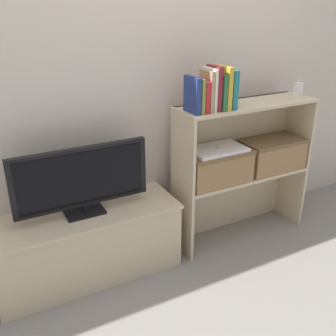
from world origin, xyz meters
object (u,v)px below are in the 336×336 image
at_px(book_navy, 192,95).
at_px(book_olive, 197,95).
at_px(laptop, 217,149).
at_px(storage_basket_right, 271,153).
at_px(tv_stand, 88,244).
at_px(storage_basket_left, 216,165).
at_px(tv, 82,179).
at_px(book_forest, 218,92).
at_px(book_teal, 228,89).
at_px(book_mustard, 223,88).
at_px(book_crimson, 202,96).
at_px(book_ivory, 210,89).
at_px(book_maroon, 214,88).
at_px(book_tan, 206,91).
at_px(baby_monitor, 298,89).

xyz_separation_m(book_navy, book_olive, (0.03, -0.00, -0.00)).
bearing_deg(laptop, storage_basket_right, -0.00).
relative_size(tv_stand, book_navy, 5.29).
xyz_separation_m(storage_basket_left, storage_basket_right, (0.46, 0.00, 0.00)).
distance_m(tv, book_forest, 0.93).
distance_m(tv_stand, book_teal, 1.25).
xyz_separation_m(storage_basket_left, laptop, (0.00, 0.00, 0.11)).
height_order(tv_stand, book_mustard, book_mustard).
distance_m(book_crimson, book_forest, 0.12).
bearing_deg(book_forest, storage_basket_left, 36.30).
distance_m(book_ivory, book_mustard, 0.09).
height_order(book_maroon, book_teal, book_maroon).
distance_m(book_ivory, book_forest, 0.06).
distance_m(book_forest, book_mustard, 0.04).
bearing_deg(book_tan, laptop, 10.42).
bearing_deg(book_tan, baby_monitor, 2.66).
bearing_deg(book_crimson, book_forest, 0.00).
bearing_deg(tv_stand, book_navy, -7.08).
bearing_deg(tv_stand, book_forest, -5.58).
height_order(tv, storage_basket_left, tv).
bearing_deg(baby_monitor, book_olive, -177.55).
bearing_deg(book_ivory, book_teal, 0.00).
relative_size(book_crimson, storage_basket_left, 0.41).
distance_m(book_forest, storage_basket_left, 0.48).
height_order(tv_stand, book_olive, book_olive).
distance_m(book_teal, storage_basket_right, 0.64).
xyz_separation_m(book_navy, book_mustard, (0.21, 0.00, 0.02)).
distance_m(book_tan, storage_basket_right, 0.75).
relative_size(book_forest, book_mustard, 0.83).
height_order(book_mustard, storage_basket_left, book_mustard).
distance_m(book_crimson, storage_basket_right, 0.76).
bearing_deg(book_olive, book_forest, 0.00).
relative_size(book_navy, storage_basket_left, 0.47).
bearing_deg(laptop, book_ivory, -166.94).
relative_size(book_crimson, book_maroon, 0.71).
distance_m(tv_stand, book_olive, 1.09).
relative_size(tv, baby_monitor, 6.32).
xyz_separation_m(book_olive, book_crimson, (0.03, 0.00, -0.01)).
xyz_separation_m(book_navy, book_ivory, (0.12, 0.00, 0.02)).
xyz_separation_m(book_ivory, baby_monitor, (0.74, 0.04, -0.08)).
relative_size(book_forest, book_teal, 0.91).
bearing_deg(book_maroon, tv_stand, 174.19).
bearing_deg(laptop, baby_monitor, 1.32).
xyz_separation_m(book_tan, storage_basket_left, (0.11, 0.02, -0.49)).
distance_m(book_crimson, baby_monitor, 0.80).
distance_m(book_navy, book_crimson, 0.06).
bearing_deg(tv, book_maroon, -5.69).
height_order(book_olive, book_tan, book_tan).
xyz_separation_m(book_navy, book_forest, (0.18, 0.00, 0.00)).
distance_m(book_ivory, book_teal, 0.13).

